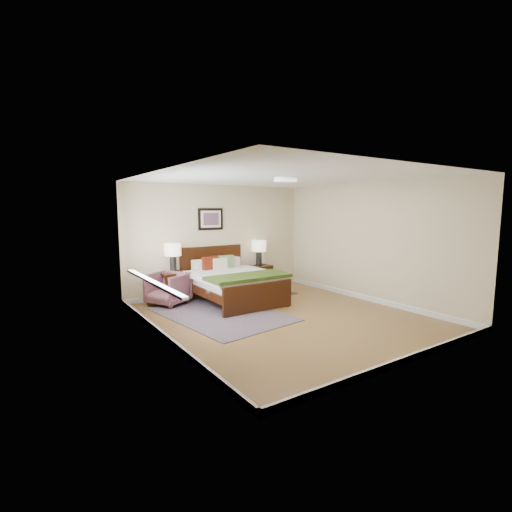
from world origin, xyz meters
name	(u,v)px	position (x,y,z in m)	size (l,w,h in m)	color
floor	(284,317)	(0.00, 0.00, 0.00)	(5.00, 5.00, 0.00)	olive
back_wall	(219,239)	(0.00, 2.50, 1.25)	(4.50, 0.04, 2.50)	#C9B692
front_wall	(411,267)	(0.00, -2.50, 1.25)	(4.50, 0.04, 2.50)	#C9B692
left_wall	(162,258)	(-2.25, 0.00, 1.25)	(0.04, 5.00, 2.50)	#C9B692
right_wall	(369,242)	(2.25, 0.00, 1.25)	(0.04, 5.00, 2.50)	#C9B692
ceiling	(286,177)	(0.00, 0.00, 2.50)	(4.50, 5.00, 0.02)	white
window	(150,245)	(-2.20, 0.70, 1.38)	(0.11, 2.72, 1.32)	silver
door	(221,293)	(-2.23, -1.75, 1.07)	(0.06, 1.00, 2.18)	silver
ceil_fixture	(285,179)	(0.00, 0.00, 2.47)	(0.44, 0.44, 0.08)	white
bed	(232,278)	(-0.22, 1.51, 0.50)	(1.66, 2.01, 1.08)	black
wall_art	(211,219)	(-0.22, 2.47, 1.72)	(0.62, 0.05, 0.50)	black
nightstand_left	(174,278)	(-1.22, 2.25, 0.49)	(0.52, 0.47, 0.62)	black
nightstand_right	(259,274)	(0.98, 2.26, 0.36)	(0.58, 0.43, 0.57)	black
lamp_left	(173,252)	(-1.22, 2.27, 1.05)	(0.35, 0.35, 0.61)	black
lamp_right	(259,248)	(0.98, 2.27, 1.00)	(0.35, 0.35, 0.61)	black
armchair	(168,289)	(-1.45, 2.00, 0.33)	(0.71, 0.73, 0.66)	brown
rug_persian	(222,314)	(-0.87, 0.75, 0.01)	(1.78, 2.52, 0.01)	#0D1D44
rug_navy	(270,291)	(0.99, 1.80, 0.01)	(0.74, 1.11, 0.01)	black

